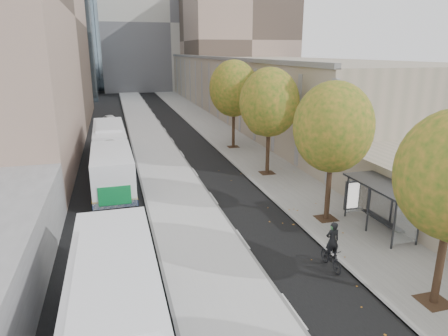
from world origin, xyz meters
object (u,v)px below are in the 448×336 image
object	(u,v)px
bus_shelter	(386,192)
distant_car	(110,120)
cyclist	(331,251)
bus_far	(111,152)

from	to	relation	value
bus_shelter	distant_car	bearing A→B (deg)	110.55
bus_shelter	cyclist	distance (m)	5.42
bus_far	cyclist	bearing A→B (deg)	-63.66
cyclist	distant_car	bearing A→B (deg)	103.61
bus_shelter	bus_far	size ratio (longest dim) A/B	0.25
bus_shelter	distant_car	size ratio (longest dim) A/B	1.21
bus_shelter	cyclist	bearing A→B (deg)	-149.52
bus_shelter	bus_far	world-z (taller)	bus_far
bus_shelter	bus_far	bearing A→B (deg)	132.48
bus_far	distant_car	xyz separation A→B (m)	(-0.02, 21.42, -0.97)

